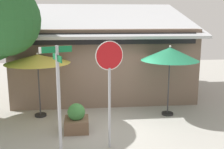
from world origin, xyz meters
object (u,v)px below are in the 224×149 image
at_px(patio_umbrella_forest_green_center, 170,54).
at_px(stop_sign, 109,74).
at_px(patio_umbrella_mustard_left, 38,59).
at_px(street_sign_post, 58,90).
at_px(sidewalk_planter, 77,120).

bearing_deg(patio_umbrella_forest_green_center, stop_sign, -135.26).
distance_m(stop_sign, patio_umbrella_mustard_left, 3.68).
relative_size(street_sign_post, sidewalk_planter, 3.16).
bearing_deg(patio_umbrella_forest_green_center, street_sign_post, -144.86).
bearing_deg(stop_sign, patio_umbrella_forest_green_center, 44.74).
distance_m(stop_sign, patio_umbrella_forest_green_center, 3.51).
bearing_deg(street_sign_post, patio_umbrella_forest_green_center, 35.14).
bearing_deg(patio_umbrella_mustard_left, sidewalk_planter, -47.89).
bearing_deg(street_sign_post, stop_sign, 10.54).
distance_m(patio_umbrella_mustard_left, patio_umbrella_forest_green_center, 4.88).
height_order(street_sign_post, stop_sign, stop_sign).
height_order(stop_sign, sidewalk_planter, stop_sign).
xyz_separation_m(patio_umbrella_forest_green_center, sidewalk_planter, (-3.46, -1.22, -1.95)).
height_order(stop_sign, patio_umbrella_forest_green_center, stop_sign).
relative_size(street_sign_post, patio_umbrella_forest_green_center, 1.12).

